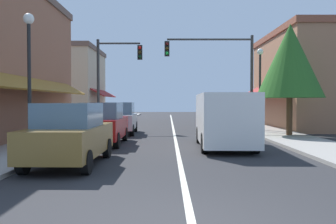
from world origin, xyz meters
name	(u,v)px	position (x,y,z in m)	size (l,w,h in m)	color
ground_plane	(172,130)	(0.00, 18.00, 0.00)	(80.00, 80.00, 0.00)	#28282B
sidewalk_left	(87,129)	(-5.50, 18.00, 0.06)	(2.60, 56.00, 0.12)	#A39E99
sidewalk_right	(258,129)	(5.50, 18.00, 0.06)	(2.60, 56.00, 0.12)	gray
lane_center_stripe	(172,130)	(0.00, 18.00, 0.00)	(0.14, 52.00, 0.01)	silver
storefront_right_block	(312,80)	(9.76, 20.00, 3.30)	(7.24, 10.20, 6.59)	#9E6B4C
storefront_far_left	(64,85)	(-9.77, 28.00, 3.35)	(7.26, 8.20, 6.70)	#BCAD8E
parked_car_nearest_left	(69,134)	(-3.14, 5.26, 0.88)	(1.84, 4.13, 1.77)	brown
parked_car_second_left	(101,124)	(-3.13, 10.19, 0.88)	(1.79, 4.11, 1.77)	maroon
parked_car_third_left	(119,118)	(-3.07, 15.17, 0.88)	(1.86, 4.14, 1.77)	#B7BABF
van_in_lane	(223,119)	(1.86, 9.17, 1.15)	(2.11, 5.23, 2.12)	silver
traffic_signal_mast_arm	(221,65)	(2.94, 17.09, 4.03)	(5.45, 0.50, 5.88)	#333333
traffic_signal_left_corner	(111,71)	(-3.88, 17.88, 3.78)	(2.92, 0.50, 5.76)	#333333
street_lamp_left_near	(28,60)	(-5.00, 7.10, 3.21)	(0.36, 0.36, 4.75)	black
street_lamp_right_mid	(259,76)	(4.88, 15.49, 3.25)	(0.36, 0.36, 4.83)	black
tree_right_near	(289,61)	(5.79, 13.17, 3.85)	(3.38, 3.38, 5.72)	#4C331E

